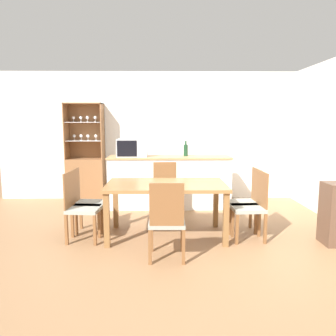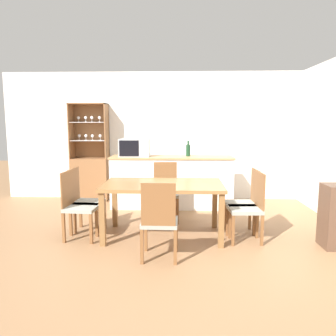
{
  "view_description": "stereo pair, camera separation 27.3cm",
  "coord_description": "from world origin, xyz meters",
  "px_view_note": "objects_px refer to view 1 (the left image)",
  "views": [
    {
      "loc": [
        -0.1,
        -4.03,
        1.56
      ],
      "look_at": [
        -0.02,
        1.12,
        0.84
      ],
      "focal_mm": 35.0,
      "sensor_mm": 36.0,
      "label": 1
    },
    {
      "loc": [
        0.17,
        -4.02,
        1.56
      ],
      "look_at": [
        -0.02,
        1.12,
        0.84
      ],
      "focal_mm": 35.0,
      "sensor_mm": 36.0,
      "label": 2
    }
  ],
  "objects_px": {
    "display_cabinet": "(86,172)",
    "wine_bottle": "(186,150)",
    "dining_chair_side_right_near": "(251,206)",
    "dining_chair_side_left_near": "(81,207)",
    "dining_chair_side_right_far": "(246,201)",
    "dining_table": "(166,190)",
    "dining_chair_head_far": "(165,192)",
    "microwave": "(132,148)",
    "dining_chair_side_left_far": "(86,202)",
    "dining_chair_head_near": "(167,221)"
  },
  "relations": [
    {
      "from": "dining_chair_head_near",
      "to": "dining_table",
      "type": "bearing_deg",
      "value": 90.8
    },
    {
      "from": "dining_chair_side_left_far",
      "to": "microwave",
      "type": "bearing_deg",
      "value": 163.91
    },
    {
      "from": "dining_table",
      "to": "wine_bottle",
      "type": "bearing_deg",
      "value": 77.0
    },
    {
      "from": "microwave",
      "to": "wine_bottle",
      "type": "height_order",
      "value": "microwave"
    },
    {
      "from": "dining_chair_side_right_far",
      "to": "dining_chair_head_far",
      "type": "distance_m",
      "value": 1.3
    },
    {
      "from": "dining_table",
      "to": "wine_bottle",
      "type": "height_order",
      "value": "wine_bottle"
    },
    {
      "from": "microwave",
      "to": "wine_bottle",
      "type": "relative_size",
      "value": 1.9
    },
    {
      "from": "dining_table",
      "to": "microwave",
      "type": "relative_size",
      "value": 2.98
    },
    {
      "from": "display_cabinet",
      "to": "wine_bottle",
      "type": "distance_m",
      "value": 2.06
    },
    {
      "from": "dining_table",
      "to": "dining_chair_side_left_far",
      "type": "relative_size",
      "value": 1.76
    },
    {
      "from": "dining_chair_side_left_near",
      "to": "dining_chair_head_far",
      "type": "distance_m",
      "value": 1.45
    },
    {
      "from": "dining_chair_side_left_near",
      "to": "dining_chair_side_right_far",
      "type": "xyz_separation_m",
      "value": [
        2.26,
        0.27,
        0.0
      ]
    },
    {
      "from": "dining_chair_side_right_near",
      "to": "dining_chair_side_left_far",
      "type": "relative_size",
      "value": 1.0
    },
    {
      "from": "dining_chair_head_near",
      "to": "dining_chair_side_left_near",
      "type": "bearing_deg",
      "value": 151.06
    },
    {
      "from": "dining_chair_side_right_far",
      "to": "display_cabinet",
      "type": "bearing_deg",
      "value": 50.75
    },
    {
      "from": "dining_chair_side_right_near",
      "to": "dining_chair_head_far",
      "type": "relative_size",
      "value": 1.0
    },
    {
      "from": "display_cabinet",
      "to": "dining_chair_head_far",
      "type": "distance_m",
      "value": 2.05
    },
    {
      "from": "dining_chair_side_left_far",
      "to": "microwave",
      "type": "xyz_separation_m",
      "value": [
        0.53,
        1.44,
        0.65
      ]
    },
    {
      "from": "dining_chair_side_right_near",
      "to": "microwave",
      "type": "distance_m",
      "value": 2.52
    },
    {
      "from": "dining_chair_head_near",
      "to": "dining_chair_side_right_far",
      "type": "distance_m",
      "value": 1.46
    },
    {
      "from": "dining_chair_side_right_far",
      "to": "dining_chair_side_left_far",
      "type": "bearing_deg",
      "value": 86.59
    },
    {
      "from": "display_cabinet",
      "to": "wine_bottle",
      "type": "relative_size",
      "value": 6.76
    },
    {
      "from": "display_cabinet",
      "to": "wine_bottle",
      "type": "xyz_separation_m",
      "value": [
        1.95,
        -0.47,
        0.48
      ]
    },
    {
      "from": "dining_table",
      "to": "dining_chair_head_near",
      "type": "xyz_separation_m",
      "value": [
        -0.0,
        -0.78,
        -0.2
      ]
    },
    {
      "from": "dining_chair_head_far",
      "to": "microwave",
      "type": "relative_size",
      "value": 1.7
    },
    {
      "from": "dining_chair_side_left_near",
      "to": "dining_chair_head_far",
      "type": "relative_size",
      "value": 1.0
    },
    {
      "from": "dining_chair_head_near",
      "to": "dining_chair_side_left_far",
      "type": "xyz_separation_m",
      "value": [
        -1.13,
        0.92,
        0.0
      ]
    },
    {
      "from": "dining_chair_side_left_near",
      "to": "dining_chair_head_near",
      "type": "bearing_deg",
      "value": 64.73
    },
    {
      "from": "wine_bottle",
      "to": "display_cabinet",
      "type": "bearing_deg",
      "value": 166.57
    },
    {
      "from": "dining_chair_side_right_near",
      "to": "dining_chair_head_far",
      "type": "xyz_separation_m",
      "value": [
        -1.13,
        0.91,
        0.0
      ]
    },
    {
      "from": "dining_chair_head_near",
      "to": "microwave",
      "type": "bearing_deg",
      "value": 105.09
    },
    {
      "from": "dining_chair_side_right_far",
      "to": "wine_bottle",
      "type": "bearing_deg",
      "value": 23.46
    },
    {
      "from": "dining_chair_side_right_near",
      "to": "dining_chair_head_near",
      "type": "height_order",
      "value": "same"
    },
    {
      "from": "dining_chair_head_far",
      "to": "dining_chair_head_near",
      "type": "bearing_deg",
      "value": 86.7
    },
    {
      "from": "dining_table",
      "to": "microwave",
      "type": "xyz_separation_m",
      "value": [
        -0.6,
        1.58,
        0.45
      ]
    },
    {
      "from": "dining_chair_side_right_near",
      "to": "dining_chair_side_left_near",
      "type": "distance_m",
      "value": 2.26
    },
    {
      "from": "display_cabinet",
      "to": "microwave",
      "type": "relative_size",
      "value": 3.56
    },
    {
      "from": "dining_chair_side_right_far",
      "to": "wine_bottle",
      "type": "height_order",
      "value": "wine_bottle"
    },
    {
      "from": "dining_chair_head_far",
      "to": "wine_bottle",
      "type": "bearing_deg",
      "value": -117.42
    },
    {
      "from": "dining_chair_side_right_far",
      "to": "dining_table",
      "type": "bearing_deg",
      "value": 93.65
    },
    {
      "from": "dining_chair_head_near",
      "to": "wine_bottle",
      "type": "height_order",
      "value": "wine_bottle"
    },
    {
      "from": "microwave",
      "to": "wine_bottle",
      "type": "xyz_separation_m",
      "value": [
        0.97,
        0.05,
        -0.05
      ]
    },
    {
      "from": "dining_chair_side_right_near",
      "to": "dining_chair_side_left_near",
      "type": "height_order",
      "value": "same"
    },
    {
      "from": "dining_chair_head_near",
      "to": "dining_chair_head_far",
      "type": "relative_size",
      "value": 1.0
    },
    {
      "from": "microwave",
      "to": "dining_chair_side_right_near",
      "type": "bearing_deg",
      "value": -44.77
    },
    {
      "from": "dining_table",
      "to": "dining_chair_side_left_far",
      "type": "bearing_deg",
      "value": 172.93
    },
    {
      "from": "wine_bottle",
      "to": "dining_chair_side_right_near",
      "type": "bearing_deg",
      "value": -66.85
    },
    {
      "from": "display_cabinet",
      "to": "dining_table",
      "type": "bearing_deg",
      "value": -53.07
    },
    {
      "from": "dining_chair_head_far",
      "to": "dining_chair_side_left_far",
      "type": "bearing_deg",
      "value": 26.18
    },
    {
      "from": "dining_chair_side_right_far",
      "to": "wine_bottle",
      "type": "xyz_separation_m",
      "value": [
        -0.75,
        1.49,
        0.6
      ]
    }
  ]
}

